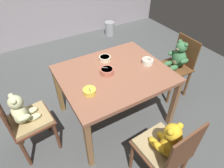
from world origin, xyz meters
name	(u,v)px	position (x,y,z in m)	size (l,w,h in m)	color
ground_plane	(114,117)	(0.00, 0.00, -0.02)	(5.20, 5.20, 0.04)	#4A4C4C
dining_table	(114,78)	(0.00, 0.00, 0.65)	(1.18, 0.99, 0.73)	#8D5841
teddy_chair_near_front	(167,146)	(-0.03, -0.91, 0.55)	(0.42, 0.44, 0.90)	brown
teddy_chair_near_right	(178,60)	(1.01, 0.00, 0.56)	(0.40, 0.42, 0.85)	brown
teddy_chair_near_left	(24,117)	(-1.01, 0.04, 0.54)	(0.43, 0.41, 0.85)	brown
porridge_bowl_terracotta_center	(107,71)	(-0.08, 0.03, 0.76)	(0.15, 0.15, 0.14)	#BD6853
porridge_bowl_white_near_right	(148,61)	(0.42, -0.05, 0.76)	(0.13, 0.14, 0.13)	white
porridge_bowl_cream_far_center	(105,58)	(0.03, 0.27, 0.75)	(0.14, 0.14, 0.05)	beige
porridge_bowl_yellow_near_left	(89,91)	(-0.38, -0.17, 0.75)	(0.13, 0.13, 0.11)	yellow
metal_pail	(110,29)	(1.17, 2.15, 0.15)	(0.22, 0.22, 0.30)	#93969B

